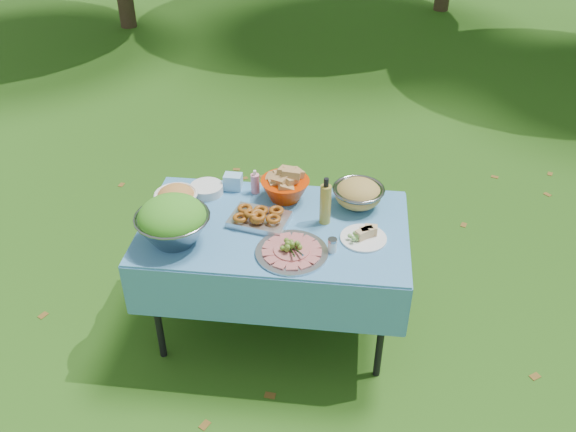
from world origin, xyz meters
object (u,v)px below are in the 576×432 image
object	(u,v)px
salad_bowl	(172,221)
plate_stack	(207,189)
bread_bowl	(285,184)
charcuterie_platter	(292,247)
pasta_bowl_steel	(358,193)
oil_bottle	(325,201)
picnic_table	(275,278)

from	to	relation	value
salad_bowl	plate_stack	world-z (taller)	salad_bowl
bread_bowl	charcuterie_platter	distance (m)	0.52
bread_bowl	pasta_bowl_steel	size ratio (longest dim) A/B	0.97
bread_bowl	oil_bottle	world-z (taller)	oil_bottle
plate_stack	bread_bowl	world-z (taller)	bread_bowl
bread_bowl	pasta_bowl_steel	distance (m)	0.42
picnic_table	oil_bottle	xyz separation A→B (m)	(0.27, 0.07, 0.52)
picnic_table	salad_bowl	world-z (taller)	salad_bowl
salad_bowl	oil_bottle	xyz separation A→B (m)	(0.78, 0.26, 0.01)
charcuterie_platter	oil_bottle	world-z (taller)	oil_bottle
picnic_table	oil_bottle	world-z (taller)	oil_bottle
picnic_table	plate_stack	size ratio (longest dim) A/B	7.55
bread_bowl	pasta_bowl_steel	bearing A→B (deg)	-2.67
pasta_bowl_steel	charcuterie_platter	size ratio (longest dim) A/B	0.77
pasta_bowl_steel	salad_bowl	bearing A→B (deg)	-154.52
plate_stack	bread_bowl	size ratio (longest dim) A/B	0.68
pasta_bowl_steel	oil_bottle	bearing A→B (deg)	-132.66
picnic_table	bread_bowl	xyz separation A→B (m)	(0.03, 0.28, 0.48)
salad_bowl	plate_stack	size ratio (longest dim) A/B	2.02
oil_bottle	plate_stack	bearing A→B (deg)	163.41
bread_bowl	charcuterie_platter	world-z (taller)	bread_bowl
oil_bottle	picnic_table	bearing A→B (deg)	-166.33
plate_stack	charcuterie_platter	bearing A→B (deg)	-42.19
salad_bowl	oil_bottle	world-z (taller)	oil_bottle
salad_bowl	plate_stack	distance (m)	0.49
picnic_table	charcuterie_platter	bearing A→B (deg)	-61.73
charcuterie_platter	oil_bottle	size ratio (longest dim) A/B	1.34
plate_stack	bread_bowl	bearing A→B (deg)	-0.11
salad_bowl	charcuterie_platter	distance (m)	0.63
plate_stack	charcuterie_platter	world-z (taller)	charcuterie_platter
bread_bowl	oil_bottle	bearing A→B (deg)	-40.71
salad_bowl	charcuterie_platter	size ratio (longest dim) A/B	1.03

